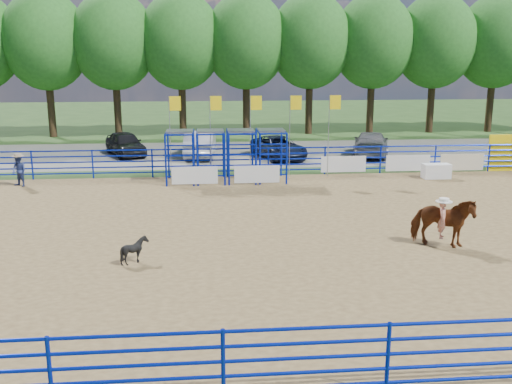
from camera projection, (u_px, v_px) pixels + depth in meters
ground at (299, 233)px, 20.25m from camera, size 120.00×120.00×0.00m
arena_dirt at (299, 233)px, 20.25m from camera, size 30.00×20.00×0.02m
gravel_strip at (256, 153)px, 36.71m from camera, size 40.00×10.00×0.01m
announcer_table at (436, 171)px, 29.12m from camera, size 1.40×0.68×0.74m
horse_and_rider at (443, 220)px, 18.58m from camera, size 2.20×1.63×2.27m
calf at (135, 250)px, 17.22m from camera, size 0.84×0.77×0.83m
spectator_cowboy at (19, 170)px, 27.21m from camera, size 0.92×0.86×1.56m
car_a at (125, 143)px, 35.83m from camera, size 3.32×4.67×1.48m
car_b at (200, 143)px, 35.35m from camera, size 2.04×5.06×1.64m
car_c at (279, 147)px, 34.79m from camera, size 3.46×5.21×1.33m
car_d at (371, 144)px, 35.58m from camera, size 3.53×5.58×1.51m
perimeter_fence at (299, 213)px, 20.07m from camera, size 30.10×20.10×1.50m
chute_assembly at (233, 156)px, 28.35m from camera, size 19.32×2.41×4.20m
treeline at (246, 37)px, 43.66m from camera, size 56.40×6.40×11.24m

